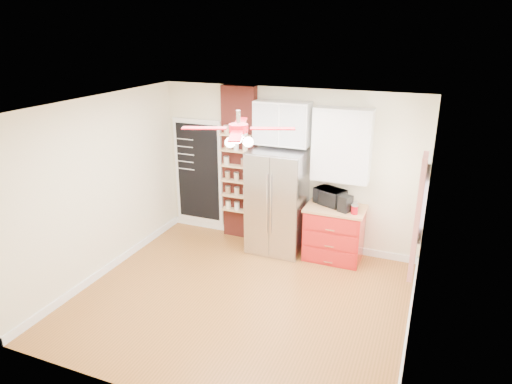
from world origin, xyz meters
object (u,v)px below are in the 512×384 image
at_px(pantry_jar_oats, 226,161).
at_px(coffee_maker, 345,204).
at_px(red_cabinet, 334,233).
at_px(ceiling_fan, 238,129).
at_px(canister_left, 355,210).
at_px(fridge, 277,202).
at_px(toaster_oven, 330,196).

bearing_deg(pantry_jar_oats, coffee_maker, -4.82).
height_order(red_cabinet, coffee_maker, coffee_maker).
xyz_separation_m(ceiling_fan, canister_left, (1.24, 1.52, -1.46)).
distance_m(fridge, coffee_maker, 1.15).
bearing_deg(red_cabinet, canister_left, -26.33).
bearing_deg(toaster_oven, canister_left, -6.78).
xyz_separation_m(fridge, pantry_jar_oats, (-0.97, 0.12, 0.56)).
xyz_separation_m(fridge, coffee_maker, (1.14, -0.06, 0.15)).
distance_m(fridge, pantry_jar_oats, 1.13).
height_order(toaster_oven, canister_left, toaster_oven).
xyz_separation_m(coffee_maker, pantry_jar_oats, (-2.11, 0.18, 0.41)).
distance_m(red_cabinet, toaster_oven, 0.60).
bearing_deg(pantry_jar_oats, toaster_oven, 1.15).
bearing_deg(toaster_oven, red_cabinet, -16.23).
relative_size(fridge, pantry_jar_oats, 13.08).
height_order(red_cabinet, pantry_jar_oats, pantry_jar_oats).
height_order(fridge, toaster_oven, fridge).
xyz_separation_m(toaster_oven, pantry_jar_oats, (-1.81, -0.04, 0.41)).
height_order(fridge, pantry_jar_oats, fridge).
xyz_separation_m(toaster_oven, coffee_maker, (0.29, -0.21, -0.00)).
bearing_deg(red_cabinet, ceiling_fan, -118.71).
bearing_deg(toaster_oven, fridge, -145.33).
height_order(ceiling_fan, pantry_jar_oats, ceiling_fan).
xyz_separation_m(ceiling_fan, toaster_oven, (0.79, 1.79, -1.39)).
bearing_deg(ceiling_fan, toaster_oven, 66.15).
bearing_deg(toaster_oven, ceiling_fan, -89.89).
distance_m(toaster_oven, coffee_maker, 0.36).
height_order(canister_left, pantry_jar_oats, pantry_jar_oats).
relative_size(coffee_maker, canister_left, 1.89).
xyz_separation_m(toaster_oven, canister_left, (0.45, -0.27, -0.06)).
relative_size(ceiling_fan, canister_left, 10.48).
height_order(toaster_oven, pantry_jar_oats, pantry_jar_oats).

